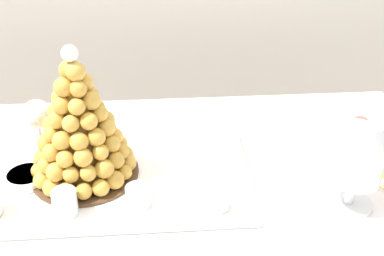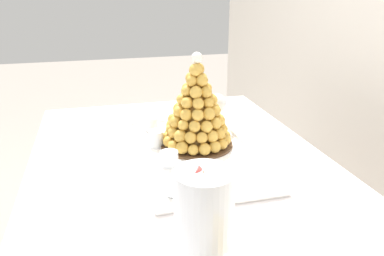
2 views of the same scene
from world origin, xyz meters
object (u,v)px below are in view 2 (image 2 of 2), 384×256
dessert_cup_left (152,124)px  creme_brulee_ramekin (183,129)px  dessert_cup_centre (169,159)px  dessert_cup_mid_left (156,139)px  wine_glass (217,105)px  croquembouche (197,111)px  dessert_cup_mid_right (176,186)px  macaron_goblet (203,210)px  serving_tray (194,153)px

dessert_cup_left → creme_brulee_ramekin: (0.06, 0.11, -0.01)m
dessert_cup_centre → dessert_cup_mid_left: bearing=-173.9°
dessert_cup_centre → wine_glass: size_ratio=0.37×
dessert_cup_mid_left → creme_brulee_ramekin: dessert_cup_mid_left is taller
wine_glass → croquembouche: bearing=-43.3°
dessert_cup_mid_left → wine_glass: size_ratio=0.37×
dessert_cup_left → dessert_cup_mid_left: 0.16m
wine_glass → dessert_cup_centre: bearing=-43.3°
croquembouche → creme_brulee_ramekin: croquembouche is taller
croquembouche → dessert_cup_left: 0.25m
croquembouche → dessert_cup_mid_right: bearing=-25.0°
croquembouche → dessert_cup_mid_left: croquembouche is taller
dessert_cup_left → creme_brulee_ramekin: 0.13m
croquembouche → wine_glass: (-0.12, 0.11, -0.02)m
croquembouche → wine_glass: croquembouche is taller
croquembouche → macaron_goblet: croquembouche is taller
serving_tray → creme_brulee_ramekin: bearing=177.5°
serving_tray → dessert_cup_mid_left: bearing=-124.8°
croquembouche → dessert_cup_mid_right: size_ratio=5.58×
croquembouche → dessert_cup_mid_left: (-0.02, -0.14, -0.10)m
serving_tray → croquembouche: (-0.06, 0.02, 0.13)m
dessert_cup_centre → dessert_cup_mid_right: dessert_cup_centre is taller
dessert_cup_left → dessert_cup_mid_right: bearing=-1.2°
wine_glass → dessert_cup_mid_left: bearing=-69.4°
dessert_cup_left → wine_glass: bearing=74.2°
dessert_cup_centre → creme_brulee_ramekin: dessert_cup_centre is taller
dessert_cup_mid_right → creme_brulee_ramekin: (-0.43, 0.12, -0.01)m
dessert_cup_centre → dessert_cup_mid_right: (0.17, -0.02, -0.00)m
dessert_cup_left → dessert_cup_mid_right: size_ratio=0.92×
dessert_cup_mid_left → dessert_cup_mid_right: 0.33m
dessert_cup_mid_right → dessert_cup_mid_left: bearing=179.9°
dessert_cup_mid_right → wine_glass: (-0.42, 0.25, 0.08)m
croquembouche → dessert_cup_mid_right: (0.30, -0.14, -0.11)m
dessert_cup_centre → croquembouche: bearing=136.7°
dessert_cup_mid_left → dessert_cup_centre: size_ratio=1.01×
dessert_cup_mid_left → dessert_cup_mid_right: size_ratio=0.97×
creme_brulee_ramekin → wine_glass: (0.01, 0.13, 0.09)m
dessert_cup_mid_left → dessert_cup_centre: dessert_cup_mid_left is taller
creme_brulee_ramekin → wine_glass: 0.16m
croquembouche → macaron_goblet: size_ratio=1.40×
macaron_goblet → wine_glass: (-0.72, 0.26, -0.03)m
dessert_cup_left → macaron_goblet: (0.79, -0.02, 0.11)m
dessert_cup_mid_right → creme_brulee_ramekin: dessert_cup_mid_right is taller
croquembouche → macaron_goblet: (0.60, -0.15, 0.01)m
macaron_goblet → wine_glass: 0.76m
croquembouche → dessert_cup_mid_right: 0.35m
dessert_cup_mid_left → dessert_cup_mid_right: (0.33, -0.00, -0.01)m
dessert_cup_left → dessert_cup_mid_right: dessert_cup_left is taller
dessert_cup_mid_left → dessert_cup_mid_right: dessert_cup_mid_left is taller
dessert_cup_mid_left → macaron_goblet: 0.63m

